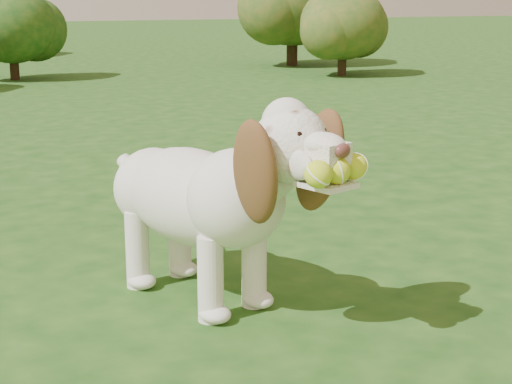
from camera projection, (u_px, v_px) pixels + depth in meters
name	position (u px, v px, depth m)	size (l,w,h in m)	color
ground	(188.00, 263.00, 3.59)	(80.00, 80.00, 0.00)	#164012
dog	(210.00, 192.00, 3.01)	(0.68, 1.31, 0.86)	white
shrub_c	(11.00, 25.00, 11.50)	(1.31, 1.31, 1.36)	#382314
shrub_d	(343.00, 23.00, 12.12)	(1.33, 1.33, 1.38)	#382314
shrub_f	(293.00, 0.00, 13.90)	(1.91, 1.91, 1.98)	#382314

